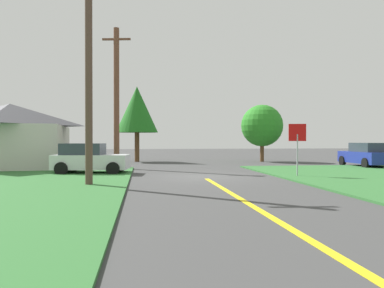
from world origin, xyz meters
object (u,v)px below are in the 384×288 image
at_px(utility_pole_near, 89,77).
at_px(pine_tree_center, 137,110).
at_px(barn, 10,136).
at_px(utility_pole_mid, 116,97).
at_px(stop_sign, 297,139).
at_px(car_on_crossroad, 368,155).
at_px(oak_tree_left, 262,126).
at_px(parked_car_near_building, 89,159).

height_order(utility_pole_near, pine_tree_center, utility_pole_near).
bearing_deg(barn, utility_pole_mid, -8.77).
relative_size(stop_sign, car_on_crossroad, 0.58).
relative_size(utility_pole_mid, pine_tree_center, 1.41).
relative_size(car_on_crossroad, utility_pole_near, 0.54).
relative_size(utility_pole_mid, oak_tree_left, 1.86).
height_order(parked_car_near_building, utility_pole_mid, utility_pole_mid).
bearing_deg(oak_tree_left, utility_pole_near, -128.48).
height_order(stop_sign, oak_tree_left, oak_tree_left).
xyz_separation_m(stop_sign, utility_pole_mid, (-9.03, 6.86, 2.70)).
bearing_deg(car_on_crossroad, parked_car_near_building, 101.92).
xyz_separation_m(utility_pole_mid, oak_tree_left, (11.59, 6.00, -1.52)).
bearing_deg(barn, utility_pole_near, -57.98).
xyz_separation_m(stop_sign, barn, (-15.79, 7.90, 0.23)).
bearing_deg(car_on_crossroad, pine_tree_center, 65.00).
bearing_deg(stop_sign, utility_pole_mid, -26.05).
bearing_deg(car_on_crossroad, utility_pole_near, 118.63).
xyz_separation_m(utility_pole_mid, barn, (-6.76, 1.04, -2.47)).
distance_m(utility_pole_near, barn, 12.17).
bearing_deg(oak_tree_left, parked_car_near_building, -142.64).
relative_size(pine_tree_center, barn, 0.84).
bearing_deg(utility_pole_near, oak_tree_left, 51.52).
distance_m(parked_car_near_building, oak_tree_left, 16.19).
distance_m(oak_tree_left, pine_tree_center, 10.57).
relative_size(utility_pole_near, barn, 1.09).
height_order(utility_pole_mid, pine_tree_center, utility_pole_mid).
bearing_deg(oak_tree_left, car_on_crossroad, -54.33).
height_order(stop_sign, barn, barn).
bearing_deg(parked_car_near_building, oak_tree_left, 44.50).
xyz_separation_m(car_on_crossroad, oak_tree_left, (-5.01, 6.98, 2.21)).
bearing_deg(stop_sign, pine_tree_center, -49.73).
xyz_separation_m(oak_tree_left, barn, (-18.35, -4.96, -0.96)).
distance_m(utility_pole_mid, oak_tree_left, 13.14).
bearing_deg(barn, car_on_crossroad, -4.95).
bearing_deg(oak_tree_left, stop_sign, -101.27).
relative_size(parked_car_near_building, barn, 0.54).
bearing_deg(barn, oak_tree_left, 15.11).
xyz_separation_m(utility_pole_near, utility_pole_mid, (0.42, 9.11, 0.31)).
bearing_deg(utility_pole_mid, stop_sign, -37.22).
bearing_deg(barn, stop_sign, -26.58).
distance_m(utility_pole_mid, pine_tree_center, 7.35).
xyz_separation_m(car_on_crossroad, parked_car_near_building, (-17.76, -2.76, -0.01)).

